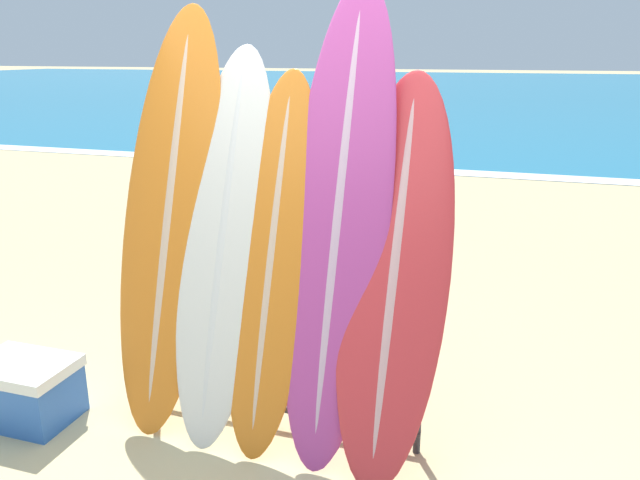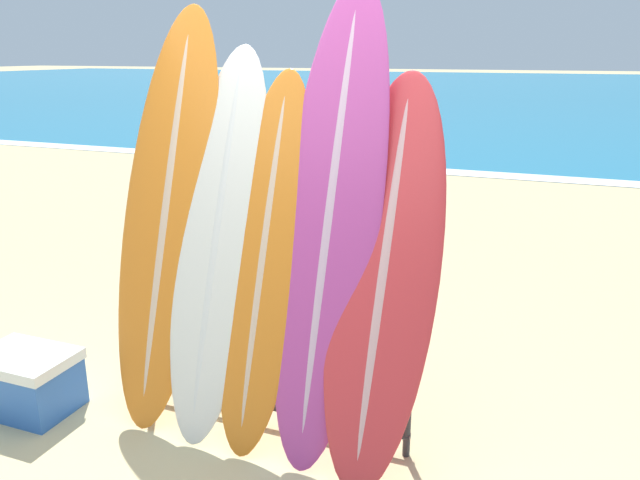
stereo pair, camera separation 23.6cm
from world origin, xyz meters
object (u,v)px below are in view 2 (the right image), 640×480
(surfboard_slot_1, at_px, (219,242))
(person_mid_beach, at_px, (271,186))
(surfboard_slot_3, at_px, (330,220))
(surfboard_rack, at_px, (269,351))
(surfboard_slot_0, at_px, (168,215))
(surfboard_slot_4, at_px, (384,275))
(person_near_water, at_px, (282,162))
(cooler_box, at_px, (27,381))
(surfboard_slot_2, at_px, (265,260))

(surfboard_slot_1, height_order, person_mid_beach, surfboard_slot_1)
(surfboard_slot_3, bearing_deg, surfboard_rack, -162.60)
(surfboard_slot_0, bearing_deg, surfboard_slot_4, -2.21)
(person_near_water, xyz_separation_m, person_mid_beach, (0.58, -1.49, 0.06))
(surfboard_slot_0, distance_m, surfboard_slot_4, 1.35)
(surfboard_rack, distance_m, surfboard_slot_4, 0.85)
(surfboard_slot_4, xyz_separation_m, cooler_box, (-2.12, -0.41, -0.83))
(surfboard_slot_1, relative_size, cooler_box, 3.73)
(person_near_water, bearing_deg, surfboard_slot_0, -72.49)
(surfboard_rack, height_order, person_near_water, person_near_water)
(person_near_water, relative_size, person_mid_beach, 0.94)
(surfboard_slot_0, distance_m, surfboard_slot_1, 0.38)
(surfboard_slot_0, relative_size, surfboard_slot_2, 1.17)
(surfboard_rack, distance_m, surfboard_slot_2, 0.54)
(surfboard_rack, bearing_deg, person_mid_beach, 114.95)
(surfboard_rack, height_order, surfboard_slot_3, surfboard_slot_3)
(person_mid_beach, xyz_separation_m, cooler_box, (-0.48, -2.50, -0.76))
(surfboard_slot_0, bearing_deg, person_near_water, 104.02)
(surfboard_slot_1, bearing_deg, person_near_water, 109.18)
(person_mid_beach, height_order, cooler_box, person_mid_beach)
(person_mid_beach, bearing_deg, surfboard_slot_2, -5.82)
(surfboard_slot_2, distance_m, cooler_box, 1.71)
(surfboard_slot_1, bearing_deg, surfboard_rack, -6.63)
(cooler_box, bearing_deg, person_near_water, 91.37)
(surfboard_slot_1, relative_size, surfboard_slot_3, 0.86)
(surfboard_rack, xyz_separation_m, person_mid_beach, (-0.98, 2.11, 0.47))
(person_near_water, bearing_deg, cooler_box, -85.13)
(surfboard_slot_0, distance_m, person_mid_beach, 2.07)
(surfboard_slot_3, xyz_separation_m, surfboard_slot_4, (0.32, -0.08, -0.24))
(surfboard_rack, bearing_deg, cooler_box, -165.39)
(surfboard_slot_2, bearing_deg, cooler_box, -164.66)
(surfboard_slot_0, height_order, surfboard_slot_3, surfboard_slot_3)
(person_near_water, bearing_deg, surfboard_slot_3, -58.13)
(surfboard_rack, height_order, cooler_box, surfboard_rack)
(surfboard_rack, bearing_deg, person_near_water, 113.42)
(cooler_box, bearing_deg, surfboard_rack, 14.61)
(cooler_box, bearing_deg, surfboard_slot_0, 30.50)
(person_near_water, bearing_deg, surfboard_rack, -63.09)
(surfboard_rack, xyz_separation_m, person_near_water, (-1.56, 3.60, 0.41))
(surfboard_slot_3, distance_m, person_near_water, 3.99)
(surfboard_slot_2, bearing_deg, person_mid_beach, 114.67)
(surfboard_slot_3, distance_m, person_mid_beach, 2.42)
(surfboard_slot_4, relative_size, person_mid_beach, 1.17)
(surfboard_slot_0, distance_m, surfboard_slot_2, 0.69)
(surfboard_slot_3, bearing_deg, surfboard_slot_2, -165.76)
(surfboard_slot_3, bearing_deg, surfboard_slot_1, -174.18)
(surfboard_slot_3, distance_m, cooler_box, 2.15)
(surfboard_slot_4, bearing_deg, person_mid_beach, 128.14)
(surfboard_slot_0, relative_size, surfboard_slot_4, 1.18)
(surfboard_slot_2, bearing_deg, surfboard_slot_0, 174.36)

